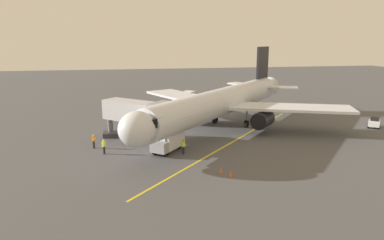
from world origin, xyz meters
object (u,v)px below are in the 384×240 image
box_truck_starboard_side (187,98)px  safety_cone_nose_right (221,170)px  ground_crew_loader (104,146)px  airplane (223,102)px  tug_portside (374,123)px  safety_cone_nose_left (231,174)px  box_truck_near_nose (168,140)px  ground_crew_wing_walker (94,141)px  ground_crew_marshaller (183,147)px  jet_bridge (142,113)px

box_truck_starboard_side → safety_cone_nose_right: 36.11m
ground_crew_loader → airplane: bearing=-152.9°
tug_portside → safety_cone_nose_right: tug_portside is taller
tug_portside → safety_cone_nose_left: tug_portside is taller
box_truck_near_nose → box_truck_starboard_side: size_ratio=0.98×
tug_portside → ground_crew_wing_walker: bearing=3.7°
tug_portside → ground_crew_marshaller: bearing=12.8°
jet_bridge → ground_crew_wing_walker: (5.92, 1.22, -2.88)m
safety_cone_nose_right → tug_portside: bearing=-154.3°
ground_crew_marshaller → box_truck_near_nose: 2.10m
airplane → jet_bridge: 12.50m
box_truck_near_nose → box_truck_starboard_side: same height
box_truck_starboard_side → safety_cone_nose_left: size_ratio=8.96×
safety_cone_nose_left → box_truck_starboard_side: bearing=-93.5°
airplane → box_truck_near_nose: (8.94, 8.70, -2.62)m
ground_crew_loader → tug_portside: size_ratio=0.63×
ground_crew_wing_walker → box_truck_near_nose: size_ratio=0.36×
airplane → ground_crew_marshaller: size_ratio=19.53×
jet_bridge → box_truck_near_nose: (-2.66, 4.06, -2.38)m
airplane → ground_crew_loader: size_ratio=19.53×
ground_crew_wing_walker → safety_cone_nose_left: ground_crew_wing_walker is taller
jet_bridge → tug_portside: (-33.89, -1.38, -3.06)m
jet_bridge → safety_cone_nose_left: jet_bridge is taller
ground_crew_wing_walker → jet_bridge: bearing=-168.4°
ground_crew_marshaller → ground_crew_wing_walker: 10.97m
tug_portside → safety_cone_nose_right: bearing=25.7°
box_truck_near_nose → safety_cone_nose_left: box_truck_near_nose is taller
tug_portside → box_truck_starboard_side: 33.27m
airplane → ground_crew_loader: bearing=27.1°
airplane → box_truck_starboard_side: 19.95m
tug_portside → airplane: bearing=-8.3°
ground_crew_marshaller → safety_cone_nose_left: 8.07m
ground_crew_marshaller → box_truck_near_nose: bearing=-39.1°
ground_crew_loader → tug_portside: (-38.49, -5.01, -0.18)m
airplane → box_truck_starboard_side: bearing=-84.8°
box_truck_near_nose → safety_cone_nose_right: box_truck_near_nose is taller
airplane → safety_cone_nose_right: 17.35m
airplane → box_truck_starboard_side: (1.78, -19.69, -2.62)m
jet_bridge → safety_cone_nose_right: (-6.89, 11.63, -3.49)m
jet_bridge → safety_cone_nose_left: bearing=120.8°
ground_crew_wing_walker → box_truck_starboard_side: size_ratio=0.35×
ground_crew_loader → safety_cone_nose_right: (-11.48, 8.00, -0.61)m
ground_crew_wing_walker → tug_portside: size_ratio=0.63×
airplane → jet_bridge: airplane is taller
ground_crew_marshaller → ground_crew_wing_walker: same height
box_truck_starboard_side → safety_cone_nose_right: (2.93, 35.97, -1.11)m
ground_crew_marshaller → safety_cone_nose_right: size_ratio=3.11×
airplane → box_truck_starboard_side: airplane is taller
jet_bridge → tug_portside: jet_bridge is taller
ground_crew_marshaller → ground_crew_loader: 9.00m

